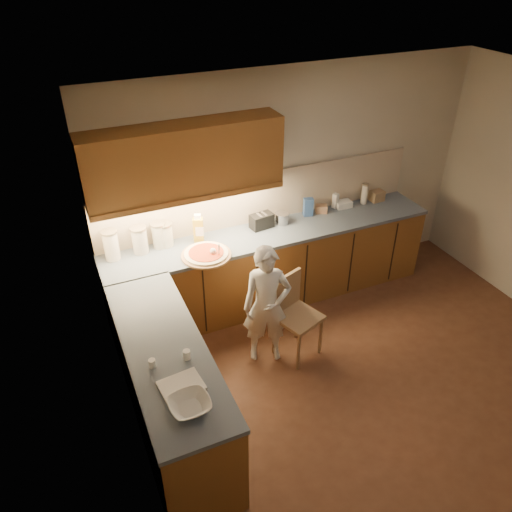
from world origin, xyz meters
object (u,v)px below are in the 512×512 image
(oil_jug, at_px, (198,229))
(toaster, at_px, (262,221))
(child, at_px, (267,306))
(wooden_chair, at_px, (293,311))
(pizza_on_board, at_px, (206,254))

(oil_jug, xyz_separation_m, toaster, (0.73, -0.01, -0.06))
(oil_jug, bearing_deg, child, -70.67)
(wooden_chair, height_order, oil_jug, oil_jug)
(pizza_on_board, height_order, wooden_chair, pizza_on_board)
(pizza_on_board, height_order, oil_jug, oil_jug)
(wooden_chair, distance_m, toaster, 1.12)
(wooden_chair, xyz_separation_m, toaster, (0.11, 1.01, 0.49))
(wooden_chair, height_order, toaster, toaster)
(child, height_order, toaster, child)
(child, relative_size, toaster, 4.77)
(wooden_chair, bearing_deg, child, 153.81)
(pizza_on_board, xyz_separation_m, wooden_chair, (0.65, -0.69, -0.43))
(pizza_on_board, relative_size, child, 0.40)
(pizza_on_board, bearing_deg, toaster, 22.44)
(wooden_chair, relative_size, oil_jug, 2.80)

